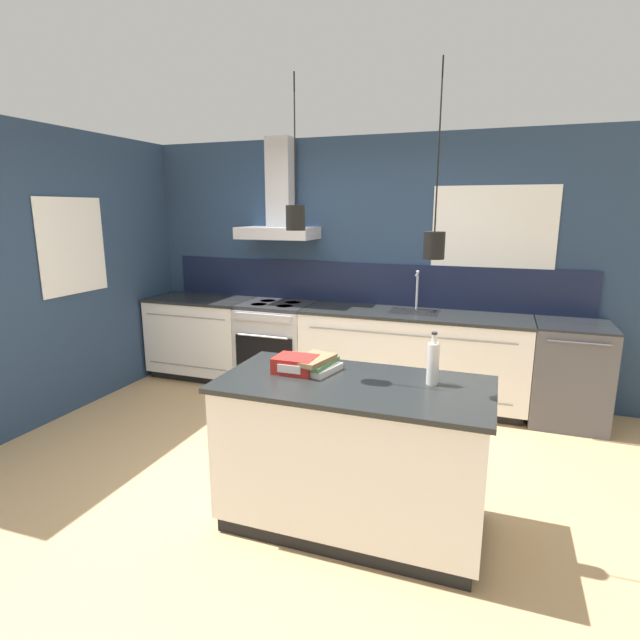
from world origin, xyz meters
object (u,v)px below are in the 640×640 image
object	(u,v)px
oven_range	(277,345)
red_supply_box	(295,364)
bottle_on_island	(433,363)
book_stack	(316,364)
dishwasher	(569,374)

from	to	relation	value
oven_range	red_supply_box	world-z (taller)	red_supply_box
bottle_on_island	red_supply_box	distance (m)	0.82
bottle_on_island	red_supply_box	bearing A→B (deg)	-175.51
book_stack	oven_range	bearing A→B (deg)	120.82
bottle_on_island	book_stack	distance (m)	0.71
oven_range	bottle_on_island	world-z (taller)	bottle_on_island
book_stack	dishwasher	bearing A→B (deg)	49.83
oven_range	red_supply_box	bearing A→B (deg)	-62.28
bottle_on_island	oven_range	bearing A→B (deg)	133.74
dishwasher	oven_range	bearing A→B (deg)	-179.92
oven_range	dishwasher	size ratio (longest dim) A/B	1.00
bottle_on_island	book_stack	world-z (taller)	bottle_on_island
book_stack	red_supply_box	bearing A→B (deg)	-154.04
book_stack	red_supply_box	size ratio (longest dim) A/B	1.43
book_stack	bottle_on_island	bearing A→B (deg)	0.77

